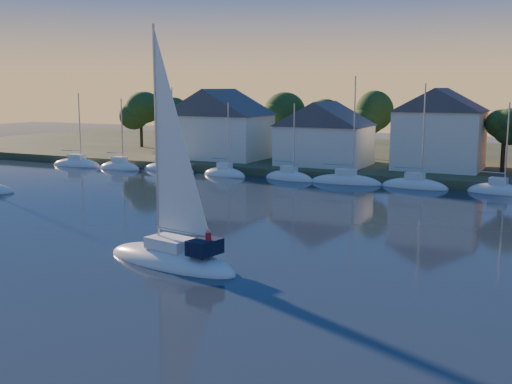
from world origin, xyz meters
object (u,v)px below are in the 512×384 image
Objects in this scene: clubhouse_centre at (325,133)px; clubhouse_east at (440,128)px; clubhouse_west at (219,123)px; hero_sailboat at (172,254)px.

clubhouse_centre is 14.17m from clubhouse_east.
clubhouse_west is 30.02m from clubhouse_east.
clubhouse_centre is 45.44m from hero_sailboat.
hero_sailboat is (6.61, -44.73, -4.49)m from clubhouse_centre.
clubhouse_centre is at bearing -3.58° from clubhouse_west.
hero_sailboat is at bearing -98.99° from clubhouse_east.
clubhouse_west is 51.29m from hero_sailboat.
hero_sailboat is at bearing -81.59° from clubhouse_centre.
clubhouse_west is 1.18× the size of clubhouse_centre.
hero_sailboat reaches higher than clubhouse_west.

